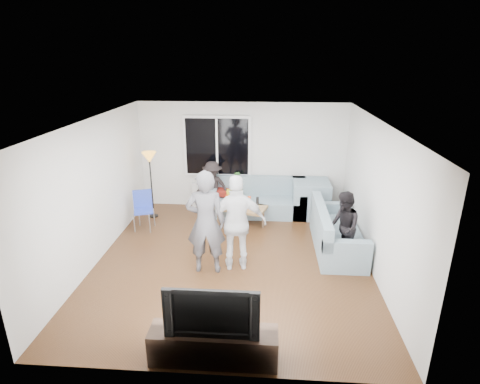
# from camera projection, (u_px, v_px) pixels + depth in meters

# --- Properties ---
(floor) EXTENTS (5.00, 5.50, 0.04)m
(floor) POSITION_uv_depth(u_px,v_px,m) (232.00, 261.00, 7.25)
(floor) COLOR #56351C
(floor) RESTS_ON ground
(ceiling) EXTENTS (5.00, 5.50, 0.04)m
(ceiling) POSITION_uv_depth(u_px,v_px,m) (231.00, 120.00, 6.35)
(ceiling) COLOR white
(ceiling) RESTS_ON ground
(wall_back) EXTENTS (5.00, 0.04, 2.60)m
(wall_back) POSITION_uv_depth(u_px,v_px,m) (242.00, 156.00, 9.40)
(wall_back) COLOR silver
(wall_back) RESTS_ON ground
(wall_front) EXTENTS (5.00, 0.04, 2.60)m
(wall_front) POSITION_uv_depth(u_px,v_px,m) (209.00, 283.00, 4.20)
(wall_front) COLOR silver
(wall_front) RESTS_ON ground
(wall_left) EXTENTS (0.04, 5.50, 2.60)m
(wall_left) POSITION_uv_depth(u_px,v_px,m) (93.00, 192.00, 6.97)
(wall_left) COLOR silver
(wall_left) RESTS_ON ground
(wall_right) EXTENTS (0.04, 5.50, 2.60)m
(wall_right) POSITION_uv_depth(u_px,v_px,m) (378.00, 199.00, 6.63)
(wall_right) COLOR silver
(wall_right) RESTS_ON ground
(window_frame) EXTENTS (1.62, 0.06, 1.47)m
(window_frame) POSITION_uv_depth(u_px,v_px,m) (217.00, 146.00, 9.28)
(window_frame) COLOR white
(window_frame) RESTS_ON wall_back
(window_glass) EXTENTS (1.50, 0.02, 1.35)m
(window_glass) POSITION_uv_depth(u_px,v_px,m) (217.00, 147.00, 9.24)
(window_glass) COLOR black
(window_glass) RESTS_ON window_frame
(window_mullion) EXTENTS (0.05, 0.03, 1.35)m
(window_mullion) POSITION_uv_depth(u_px,v_px,m) (217.00, 147.00, 9.24)
(window_mullion) COLOR white
(window_mullion) RESTS_ON window_frame
(radiator) EXTENTS (1.30, 0.12, 0.62)m
(radiator) POSITION_uv_depth(u_px,v_px,m) (218.00, 195.00, 9.66)
(radiator) COLOR silver
(radiator) RESTS_ON floor
(potted_plant) EXTENTS (0.21, 0.18, 0.34)m
(potted_plant) POSITION_uv_depth(u_px,v_px,m) (236.00, 178.00, 9.44)
(potted_plant) COLOR #36702D
(potted_plant) RESTS_ON radiator
(vase) EXTENTS (0.19, 0.19, 0.18)m
(vase) POSITION_uv_depth(u_px,v_px,m) (203.00, 180.00, 9.52)
(vase) COLOR white
(vase) RESTS_ON radiator
(sofa_back_section) EXTENTS (2.30, 0.85, 0.85)m
(sofa_back_section) POSITION_uv_depth(u_px,v_px,m) (257.00, 197.00, 9.20)
(sofa_back_section) COLOR gray
(sofa_back_section) RESTS_ON floor
(sofa_right_section) EXTENTS (2.00, 0.85, 0.85)m
(sofa_right_section) POSITION_uv_depth(u_px,v_px,m) (338.00, 229.00, 7.55)
(sofa_right_section) COLOR gray
(sofa_right_section) RESTS_ON floor
(sofa_corner) EXTENTS (0.85, 0.85, 0.85)m
(sofa_corner) POSITION_uv_depth(u_px,v_px,m) (310.00, 199.00, 9.12)
(sofa_corner) COLOR gray
(sofa_corner) RESTS_ON floor
(cushion_yellow) EXTENTS (0.43, 0.38, 0.14)m
(cushion_yellow) POSITION_uv_depth(u_px,v_px,m) (234.00, 194.00, 9.19)
(cushion_yellow) COLOR gold
(cushion_yellow) RESTS_ON sofa_back_section
(cushion_red) EXTENTS (0.43, 0.39, 0.13)m
(cushion_red) POSITION_uv_depth(u_px,v_px,m) (223.00, 192.00, 9.29)
(cushion_red) COLOR maroon
(cushion_red) RESTS_ON sofa_back_section
(coffee_table) EXTENTS (1.23, 0.89, 0.40)m
(coffee_table) POSITION_uv_depth(u_px,v_px,m) (241.00, 214.00, 8.79)
(coffee_table) COLOR #A97E52
(coffee_table) RESTS_ON floor
(pitcher) EXTENTS (0.17, 0.17, 0.17)m
(pitcher) POSITION_uv_depth(u_px,v_px,m) (243.00, 202.00, 8.76)
(pitcher) COLOR maroon
(pitcher) RESTS_ON coffee_table
(side_chair) EXTENTS (0.51, 0.51, 0.86)m
(side_chair) POSITION_uv_depth(u_px,v_px,m) (144.00, 211.00, 8.38)
(side_chair) COLOR #2A41B6
(side_chair) RESTS_ON floor
(floor_lamp) EXTENTS (0.32, 0.32, 1.56)m
(floor_lamp) POSITION_uv_depth(u_px,v_px,m) (151.00, 185.00, 8.92)
(floor_lamp) COLOR orange
(floor_lamp) RESTS_ON floor
(player_left) EXTENTS (0.71, 0.49, 1.86)m
(player_left) POSITION_uv_depth(u_px,v_px,m) (206.00, 222.00, 6.61)
(player_left) COLOR #49484D
(player_left) RESTS_ON floor
(player_right) EXTENTS (1.07, 0.57, 1.74)m
(player_right) POSITION_uv_depth(u_px,v_px,m) (237.00, 223.00, 6.72)
(player_right) COLOR silver
(player_right) RESTS_ON floor
(spectator_right) EXTENTS (0.56, 0.69, 1.34)m
(spectator_right) POSITION_uv_depth(u_px,v_px,m) (343.00, 227.00, 7.02)
(spectator_right) COLOR black
(spectator_right) RESTS_ON floor
(spectator_back) EXTENTS (0.87, 0.56, 1.28)m
(spectator_back) POSITION_uv_depth(u_px,v_px,m) (213.00, 187.00, 9.23)
(spectator_back) COLOR black
(spectator_back) RESTS_ON floor
(tv_console) EXTENTS (1.60, 0.40, 0.44)m
(tv_console) POSITION_uv_depth(u_px,v_px,m) (214.00, 345.00, 4.82)
(tv_console) COLOR #332419
(tv_console) RESTS_ON floor
(television) EXTENTS (1.15, 0.15, 0.66)m
(television) POSITION_uv_depth(u_px,v_px,m) (213.00, 308.00, 4.64)
(television) COLOR black
(television) RESTS_ON tv_console
(bottle_e) EXTENTS (0.07, 0.07, 0.18)m
(bottle_e) POSITION_uv_depth(u_px,v_px,m) (257.00, 201.00, 8.79)
(bottle_e) COLOR black
(bottle_e) RESTS_ON coffee_table
(bottle_b) EXTENTS (0.08, 0.08, 0.26)m
(bottle_b) POSITION_uv_depth(u_px,v_px,m) (236.00, 203.00, 8.54)
(bottle_b) COLOR #268818
(bottle_b) RESTS_ON coffee_table
(bottle_a) EXTENTS (0.07, 0.07, 0.23)m
(bottle_a) POSITION_uv_depth(u_px,v_px,m) (227.00, 200.00, 8.78)
(bottle_a) COLOR #E5470D
(bottle_a) RESTS_ON coffee_table
(bottle_d) EXTENTS (0.07, 0.07, 0.28)m
(bottle_d) POSITION_uv_depth(u_px,v_px,m) (249.00, 202.00, 8.56)
(bottle_d) COLOR #FF4C16
(bottle_d) RESTS_ON coffee_table
(bottle_c) EXTENTS (0.07, 0.07, 0.18)m
(bottle_c) POSITION_uv_depth(u_px,v_px,m) (246.00, 201.00, 8.79)
(bottle_c) COLOR black
(bottle_c) RESTS_ON coffee_table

